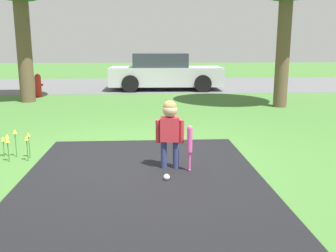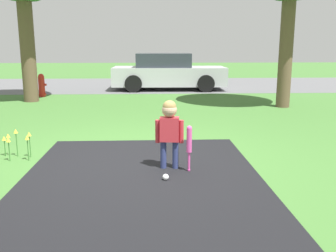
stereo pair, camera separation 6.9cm
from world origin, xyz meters
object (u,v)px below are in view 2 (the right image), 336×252
(baseball_bat, at_px, (189,142))
(parked_car, at_px, (168,73))
(child, at_px, (169,125))
(sports_ball, at_px, (166,177))
(fire_hydrant, at_px, (42,86))

(baseball_bat, bearing_deg, parked_car, 89.10)
(child, distance_m, sports_ball, 0.70)
(baseball_bat, xyz_separation_m, sports_ball, (-0.31, -0.31, -0.35))
(fire_hydrant, relative_size, parked_car, 0.18)
(baseball_bat, height_order, fire_hydrant, fire_hydrant)
(sports_ball, distance_m, parked_car, 9.40)
(sports_ball, relative_size, parked_car, 0.02)
(child, xyz_separation_m, fire_hydrant, (-3.63, 7.15, -0.23))
(baseball_bat, bearing_deg, fire_hydrant, 118.00)
(sports_ball, xyz_separation_m, fire_hydrant, (-3.56, 7.59, 0.31))
(child, xyz_separation_m, baseball_bat, (0.24, -0.13, -0.20))
(sports_ball, distance_m, fire_hydrant, 8.39)
(baseball_bat, distance_m, fire_hydrant, 8.25)
(sports_ball, height_order, parked_car, parked_car)
(baseball_bat, height_order, parked_car, parked_car)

